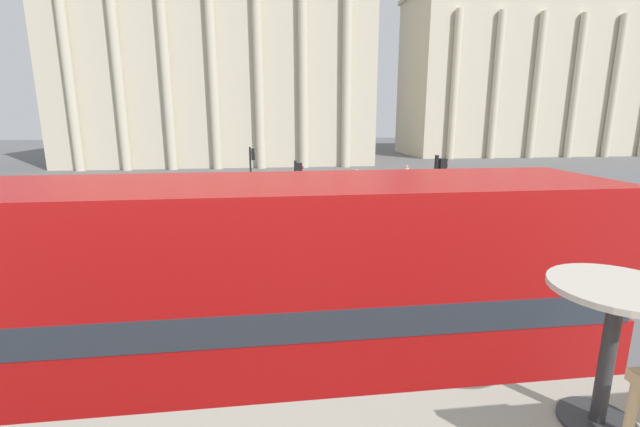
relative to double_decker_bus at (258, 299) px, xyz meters
name	(u,v)px	position (x,y,z in m)	size (l,w,h in m)	color
double_decker_bus	(258,299)	(0.00, 0.00, 0.00)	(11.01, 2.66, 4.21)	black
cafe_dining_table	(613,324)	(1.78, -4.71, 1.88)	(0.60, 0.60, 0.73)	#2D2D30
plaza_building_left	(220,59)	(-4.57, 44.82, 8.94)	(32.89, 15.89, 22.58)	beige
plaza_building_right	(527,77)	(35.60, 50.00, 7.95)	(33.12, 12.92, 20.59)	beige
traffic_light_near	(436,203)	(5.19, 5.57, 0.29)	(0.42, 0.24, 4.06)	black
traffic_light_mid	(298,187)	(1.52, 11.88, -0.17)	(0.42, 0.24, 3.30)	black
traffic_light_far	(252,166)	(-0.68, 20.13, -0.15)	(0.42, 0.24, 3.33)	black
car_navy	(505,224)	(10.11, 9.97, -1.64)	(4.20, 1.93, 1.35)	black
pedestrian_olive	(357,180)	(6.15, 21.35, -1.35)	(0.32, 0.32, 1.72)	#282B33
pedestrian_black	(435,211)	(7.70, 11.66, -1.35)	(0.32, 0.32, 1.72)	#282B33
pedestrian_white	(406,175)	(10.33, 23.57, -1.38)	(0.32, 0.32, 1.67)	#282B33
pedestrian_grey	(208,185)	(-3.40, 20.45, -1.36)	(0.32, 0.32, 1.70)	#282B33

